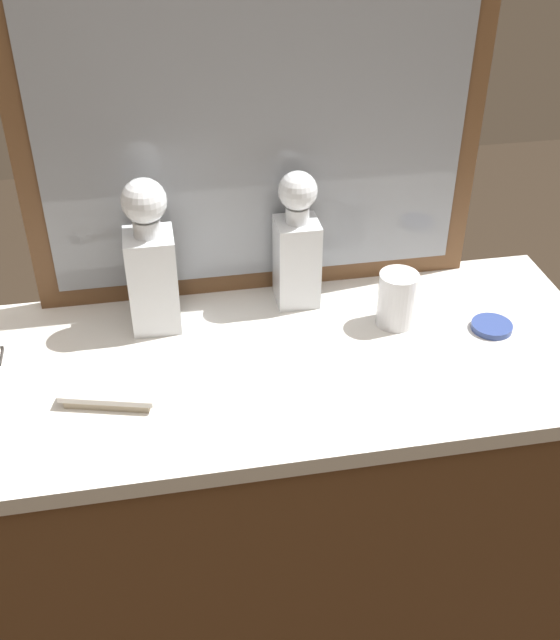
{
  "coord_description": "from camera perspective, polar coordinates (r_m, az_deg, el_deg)",
  "views": [
    {
      "loc": [
        -0.2,
        -1.07,
        1.74
      ],
      "look_at": [
        0.0,
        0.0,
        0.99
      ],
      "focal_mm": 42.79,
      "sensor_mm": 36.0,
      "label": 1
    }
  ],
  "objects": [
    {
      "name": "dresser_mirror",
      "position": [
        1.42,
        -1.83,
        14.04
      ],
      "size": [
        0.87,
        0.03,
        0.67
      ],
      "color": "brown",
      "rests_on": "dresser"
    },
    {
      "name": "crystal_decanter_center",
      "position": [
        1.41,
        -9.59,
        3.72
      ],
      "size": [
        0.09,
        0.09,
        0.3
      ],
      "color": "white",
      "rests_on": "dresser"
    },
    {
      "name": "crystal_tumbler_rear",
      "position": [
        1.45,
        8.74,
        1.42
      ],
      "size": [
        0.07,
        0.07,
        0.11
      ],
      "color": "white",
      "rests_on": "dresser"
    },
    {
      "name": "dresser",
      "position": [
        1.68,
        -0.0,
        -15.06
      ],
      "size": [
        1.2,
        0.53,
        0.91
      ],
      "color": "brown",
      "rests_on": "ground_plane"
    },
    {
      "name": "silver_brush_rear",
      "position": [
        1.3,
        -12.65,
        -5.55
      ],
      "size": [
        0.17,
        0.09,
        0.02
      ],
      "color": "#B7A88C",
      "rests_on": "dresser"
    },
    {
      "name": "porcelain_dish",
      "position": [
        1.49,
        15.55,
        -0.47
      ],
      "size": [
        0.08,
        0.08,
        0.01
      ],
      "color": "#33478C",
      "rests_on": "dresser"
    },
    {
      "name": "crystal_decanter_far_left",
      "position": [
        1.47,
        1.27,
        5.13
      ],
      "size": [
        0.08,
        0.08,
        0.27
      ],
      "color": "white",
      "rests_on": "dresser"
    }
  ]
}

